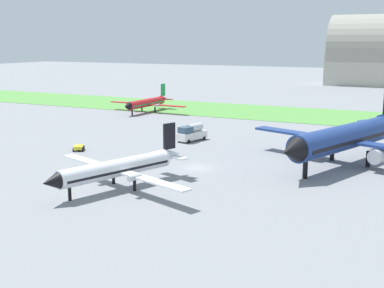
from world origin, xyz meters
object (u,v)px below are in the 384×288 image
(airplane_midfield_jet, at_px, (347,137))
(baggage_cart_midfield, at_px, (79,147))
(airplane_foreground_turboprop, at_px, (119,168))
(fuel_truck_near_gate, at_px, (191,133))
(airplane_taxiing_turboprop, at_px, (147,103))

(airplane_midfield_jet, height_order, baggage_cart_midfield, airplane_midfield_jet)
(airplane_foreground_turboprop, height_order, baggage_cart_midfield, airplane_foreground_turboprop)
(fuel_truck_near_gate, height_order, baggage_cart_midfield, fuel_truck_near_gate)
(airplane_foreground_turboprop, distance_m, fuel_truck_near_gate, 33.36)
(airplane_foreground_turboprop, bearing_deg, fuel_truck_near_gate, -150.80)
(airplane_midfield_jet, bearing_deg, baggage_cart_midfield, -57.76)
(airplane_midfield_jet, height_order, fuel_truck_near_gate, airplane_midfield_jet)
(airplane_midfield_jet, xyz_separation_m, fuel_truck_near_gate, (-30.04, 6.51, -2.78))
(airplane_midfield_jet, bearing_deg, fuel_truck_near_gate, -82.93)
(airplane_foreground_turboprop, height_order, fuel_truck_near_gate, airplane_foreground_turboprop)
(baggage_cart_midfield, bearing_deg, airplane_taxiing_turboprop, -12.30)
(airplane_midfield_jet, relative_size, fuel_truck_near_gate, 4.80)
(baggage_cart_midfield, bearing_deg, airplane_foreground_turboprop, -158.98)
(airplane_taxiing_turboprop, relative_size, airplane_midfield_jet, 0.71)
(airplane_taxiing_turboprop, xyz_separation_m, baggage_cart_midfield, (14.49, -47.10, -2.02))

